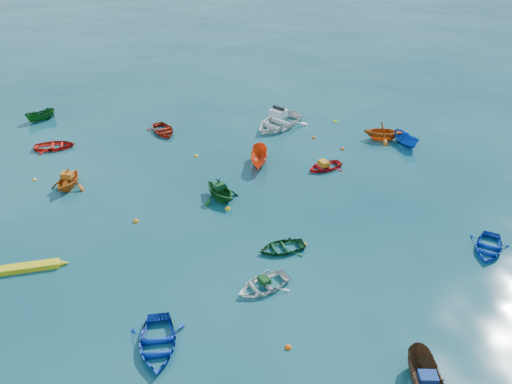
{
  "coord_description": "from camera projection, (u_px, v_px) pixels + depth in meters",
  "views": [
    {
      "loc": [
        -1.88,
        -22.12,
        16.81
      ],
      "look_at": [
        0.0,
        5.0,
        0.4
      ],
      "focal_mm": 35.0,
      "sensor_mm": 36.0,
      "label": 1
    }
  ],
  "objects": [
    {
      "name": "kayak_yellow",
      "position": [
        28.0,
        269.0,
        25.86
      ],
      "size": [
        3.88,
        1.15,
        0.39
      ],
      "primitive_type": null,
      "rotation": [
        0.0,
        0.0,
        1.73
      ],
      "color": "gold",
      "rests_on": "ground"
    },
    {
      "name": "buoy_or_c",
      "position": [
        136.0,
        222.0,
        29.61
      ],
      "size": [
        0.37,
        0.37,
        0.37
      ],
      "primitive_type": "sphere",
      "color": "orange",
      "rests_on": "ground"
    },
    {
      "name": "buoy_or_b",
      "position": [
        288.0,
        348.0,
        21.42
      ],
      "size": [
        0.31,
        0.31,
        0.31
      ],
      "primitive_type": "sphere",
      "color": "#E74E0C",
      "rests_on": "ground"
    },
    {
      "name": "buoy_ye_c",
      "position": [
        228.0,
        209.0,
        30.78
      ],
      "size": [
        0.36,
        0.36,
        0.36
      ],
      "primitive_type": "sphere",
      "color": "yellow",
      "rests_on": "ground"
    },
    {
      "name": "dinghy_orange_w",
      "position": [
        70.0,
        187.0,
        33.03
      ],
      "size": [
        2.93,
        3.21,
        1.44
      ],
      "primitive_type": "imported",
      "rotation": [
        0.0,
        0.0,
        -0.23
      ],
      "color": "#C65B12",
      "rests_on": "ground"
    },
    {
      "name": "tarp_orange_a",
      "position": [
        67.0,
        175.0,
        32.61
      ],
      "size": [
        0.86,
        0.73,
        0.36
      ],
      "primitive_type": "cube",
      "rotation": [
        0.0,
        0.0,
        -0.23
      ],
      "color": "#CF6315",
      "rests_on": "dinghy_orange_w"
    },
    {
      "name": "buoy_ye_d",
      "position": [
        196.0,
        156.0,
        36.89
      ],
      "size": [
        0.33,
        0.33,
        0.33
      ],
      "primitive_type": "sphere",
      "color": "yellow",
      "rests_on": "ground"
    },
    {
      "name": "dinghy_red_ne",
      "position": [
        324.0,
        169.0,
        35.28
      ],
      "size": [
        3.19,
        2.81,
        0.55
      ],
      "primitive_type": "imported",
      "rotation": [
        0.0,
        0.0,
        -1.15
      ],
      "color": "red",
      "rests_on": "ground"
    },
    {
      "name": "dinghy_white_near",
      "position": [
        263.0,
        288.0,
        24.68
      ],
      "size": [
        3.44,
        3.13,
        0.59
      ],
      "primitive_type": "imported",
      "rotation": [
        0.0,
        0.0,
        -1.07
      ],
      "color": "silver",
      "rests_on": "ground"
    },
    {
      "name": "dinghy_red_far",
      "position": [
        163.0,
        133.0,
        40.53
      ],
      "size": [
        3.33,
        3.76,
        0.65
      ],
      "primitive_type": "imported",
      "rotation": [
        0.0,
        0.0,
        0.43
      ],
      "color": "#9C1E0D",
      "rests_on": "ground"
    },
    {
      "name": "dinghy_blue_se",
      "position": [
        487.0,
        250.0,
        27.27
      ],
      "size": [
        3.33,
        3.59,
        0.61
      ],
      "primitive_type": "imported",
      "rotation": [
        0.0,
        0.0,
        -0.56
      ],
      "color": "#0E3BB8",
      "rests_on": "ground"
    },
    {
      "name": "dinghy_green_e",
      "position": [
        281.0,
        250.0,
        27.28
      ],
      "size": [
        2.96,
        2.41,
        0.54
      ],
      "primitive_type": "imported",
      "rotation": [
        0.0,
        0.0,
        -1.34
      ],
      "color": "#104522",
      "rests_on": "ground"
    },
    {
      "name": "dinghy_blue_sw",
      "position": [
        158.0,
        347.0,
        21.45
      ],
      "size": [
        2.67,
        3.55,
        0.7
      ],
      "primitive_type": "imported",
      "rotation": [
        0.0,
        0.0,
        0.08
      ],
      "color": "#0D35AB",
      "rests_on": "ground"
    },
    {
      "name": "dinghy_orange_far",
      "position": [
        382.0,
        139.0,
        39.45
      ],
      "size": [
        3.4,
        3.07,
        1.56
      ],
      "primitive_type": "imported",
      "rotation": [
        0.0,
        0.0,
        1.38
      ],
      "color": "#C15212",
      "rests_on": "ground"
    },
    {
      "name": "buoy_ye_e",
      "position": [
        335.0,
        122.0,
        42.45
      ],
      "size": [
        0.33,
        0.33,
        0.33
      ],
      "primitive_type": "sphere",
      "color": "yellow",
      "rests_on": "ground"
    },
    {
      "name": "buoy_or_d",
      "position": [
        343.0,
        149.0,
        37.92
      ],
      "size": [
        0.31,
        0.31,
        0.31
      ],
      "primitive_type": "sphere",
      "color": "#E0560C",
      "rests_on": "ground"
    },
    {
      "name": "ground",
      "position": [
        262.0,
        245.0,
        27.69
      ],
      "size": [
        160.0,
        160.0,
        0.0
      ],
      "primitive_type": "plane",
      "color": "#093642",
      "rests_on": "ground"
    },
    {
      "name": "tarp_green_b",
      "position": [
        219.0,
        186.0,
        31.42
      ],
      "size": [
        0.86,
        0.81,
        0.33
      ],
      "primitive_type": "cube",
      "rotation": [
        0.0,
        0.0,
        0.58
      ],
      "color": "#10431F",
      "rests_on": "dinghy_green_n"
    },
    {
      "name": "buoy_or_e",
      "position": [
        314.0,
        138.0,
        39.62
      ],
      "size": [
        0.31,
        0.31,
        0.31
      ],
      "primitive_type": "sphere",
      "color": "#D9650B",
      "rests_on": "ground"
    },
    {
      "name": "sampan_green_far",
      "position": [
        42.0,
        120.0,
        42.73
      ],
      "size": [
        2.6,
        2.27,
        0.98
      ],
      "primitive_type": "imported",
      "rotation": [
        0.0,
        0.0,
        -0.93
      ],
      "color": "#114C14",
      "rests_on": "ground"
    },
    {
      "name": "tarp_orange_b",
      "position": [
        324.0,
        163.0,
        35.0
      ],
      "size": [
        0.8,
        0.89,
        0.35
      ],
      "primitive_type": "cube",
      "rotation": [
        0.0,
        0.0,
        -1.15
      ],
      "color": "orange",
      "rests_on": "dinghy_red_ne"
    },
    {
      "name": "motorboat_white",
      "position": [
        278.0,
        126.0,
        41.6
      ],
      "size": [
        6.14,
        6.17,
        1.65
      ],
      "primitive_type": "imported",
      "rotation": [
        0.0,
        0.0,
        -0.77
      ],
      "color": "white",
      "rests_on": "ground"
    },
    {
      "name": "dinghy_green_n",
      "position": [
        220.0,
        199.0,
        31.82
      ],
      "size": [
        3.58,
        3.7,
        1.49
      ],
      "primitive_type": "imported",
      "rotation": [
        0.0,
        0.0,
        0.58
      ],
      "color": "#124F1A",
      "rests_on": "ground"
    },
    {
      "name": "buoy_ye_a",
      "position": [
        304.0,
        245.0,
        27.66
      ],
      "size": [
        0.32,
        0.32,
        0.32
      ],
      "primitive_type": "sphere",
      "color": "gold",
      "rests_on": "ground"
    },
    {
      "name": "sampan_orange_n",
      "position": [
        259.0,
        164.0,
        35.87
      ],
      "size": [
        1.6,
        3.29,
        1.22
      ],
      "primitive_type": "imported",
      "rotation": [
        0.0,
        0.0,
        -0.13
      ],
      "color": "#F24B16",
      "rests_on": "ground"
    },
    {
      "name": "tarp_green_a",
      "position": [
        264.0,
        280.0,
        24.5
      ],
      "size": [
        0.66,
        0.72,
        0.28
      ],
      "primitive_type": "cube",
      "rotation": [
        0.0,
        0.0,
        -1.07
      ],
      "color": "#104016",
      "rests_on": "dinghy_white_near"
    },
    {
      "name": "sampan_blue_far",
      "position": [
        405.0,
        145.0,
        38.61
      ],
      "size": [
        1.8,
        2.82,
        1.02
      ],
      "primitive_type": "imported",
      "rotation": [
        0.0,
        0.0,
        0.33
      ],
      "color": "#0E45AF",
      "rests_on": "ground"
    },
    {
      "name": "dinghy_red_nw",
      "position": [
        55.0,
        148.0,
        38.08
      ],
      "size": [
        3.26,
        2.52,
        0.63
      ],
      "primitive_type": "imported",
      "rotation": [
        0.0,
        0.0,
        1.7
      ],
      "color": "red",
      "rests_on": "ground"
    },
    {
      "name": "buoy_ye_b",
      "position": [
        34.0,
        180.0,
        33.86
      ],
      "size": [
        0.3,
        0.3,
        0.3
      ],
      "primitive_type": "sphere",
      "color": "yellow",
      "rests_on": "ground"
    },
    {
      "name": "tarp_blue_a",
      "position": [
        428.0,
        378.0,
        19.2
      ],
      "size": [
        0.75,
        0.6,
        0.34
      ],
      "primitive_type": "cube",
      "rotation": [
        0.0,
        0.0,
        -0.1
      ],
      "color": "navy",
      "rests_on": "sampan_brown_mid"
    }
  ]
}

